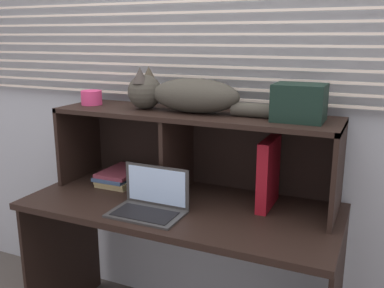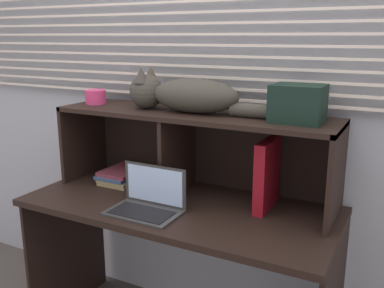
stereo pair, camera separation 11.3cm
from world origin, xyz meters
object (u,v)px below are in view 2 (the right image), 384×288
(book_stack, at_px, (124,175))
(small_basket, at_px, (96,97))
(laptop, at_px, (147,202))
(storage_box, at_px, (298,103))
(binder_upright, at_px, (267,175))
(cat, at_px, (183,94))

(book_stack, relative_size, small_basket, 2.50)
(laptop, height_order, storage_box, storage_box)
(binder_upright, bearing_deg, small_basket, 180.00)
(laptop, distance_m, binder_upright, 0.54)
(laptop, relative_size, storage_box, 1.50)
(laptop, bearing_deg, storage_box, 26.07)
(cat, height_order, book_stack, cat)
(cat, xyz_separation_m, laptop, (-0.03, -0.28, -0.44))
(cat, bearing_deg, laptop, -95.53)
(small_basket, xyz_separation_m, storage_box, (1.06, 0.00, 0.04))
(laptop, height_order, small_basket, small_basket)
(book_stack, distance_m, small_basket, 0.43)
(book_stack, relative_size, storage_box, 1.27)
(binder_upright, xyz_separation_m, storage_box, (0.12, 0.00, 0.32))
(book_stack, bearing_deg, laptop, -39.95)
(binder_upright, distance_m, storage_box, 0.34)
(book_stack, distance_m, storage_box, 1.00)
(laptop, bearing_deg, cat, 84.47)
(binder_upright, bearing_deg, storage_box, 0.00)
(laptop, xyz_separation_m, storage_box, (0.56, 0.28, 0.44))
(book_stack, height_order, small_basket, small_basket)
(cat, distance_m, binder_upright, 0.53)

